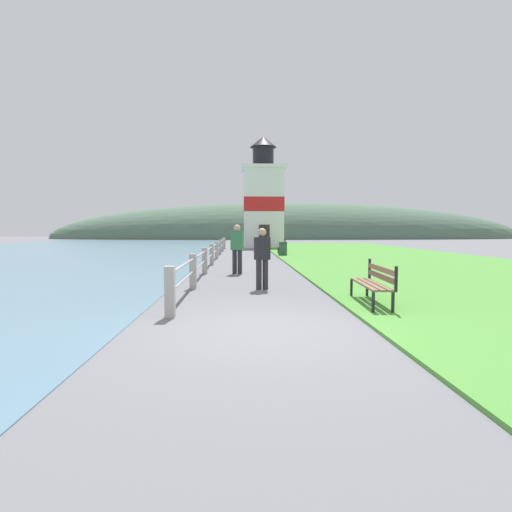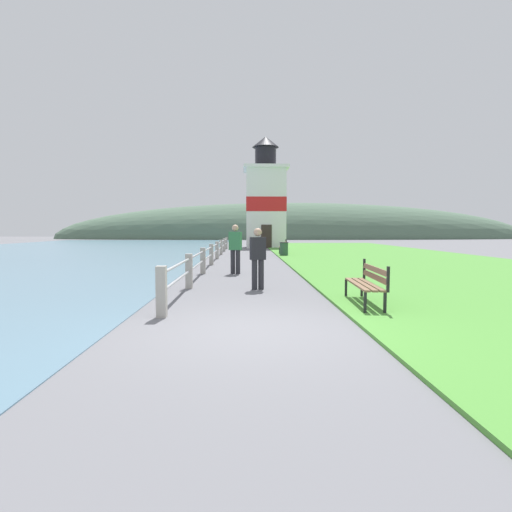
% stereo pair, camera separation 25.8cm
% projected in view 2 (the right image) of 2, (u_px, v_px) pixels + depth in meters
% --- Properties ---
extents(ground_plane, '(160.00, 160.00, 0.00)m').
position_uv_depth(ground_plane, '(253.00, 330.00, 6.46)').
color(ground_plane, slate).
extents(grass_verge, '(12.00, 46.25, 0.06)m').
position_uv_depth(grass_verge, '(388.00, 258.00, 22.04)').
color(grass_verge, '#4C8E38').
rests_on(grass_verge, ground_plane).
extents(seawall_railing, '(0.18, 25.39, 0.96)m').
position_uv_depth(seawall_railing, '(214.00, 251.00, 19.95)').
color(seawall_railing, '#A8A399').
rests_on(seawall_railing, ground_plane).
extents(park_bench_near, '(0.59, 1.98, 0.94)m').
position_uv_depth(park_bench_near, '(368.00, 281.00, 8.44)').
color(park_bench_near, brown).
rests_on(park_bench_near, ground_plane).
extents(park_bench_midway, '(0.60, 1.92, 0.94)m').
position_uv_depth(park_bench_midway, '(284.00, 246.00, 25.97)').
color(park_bench_midway, brown).
rests_on(park_bench_midway, ground_plane).
extents(lighthouse, '(3.88, 3.88, 9.70)m').
position_uv_depth(lighthouse, '(265.00, 201.00, 35.19)').
color(lighthouse, white).
rests_on(lighthouse, ground_plane).
extents(person_strolling, '(0.44, 0.30, 1.66)m').
position_uv_depth(person_strolling, '(258.00, 256.00, 10.76)').
color(person_strolling, '#28282D').
rests_on(person_strolling, ground_plane).
extents(person_by_railing, '(0.48, 0.34, 1.80)m').
position_uv_depth(person_by_railing, '(235.00, 247.00, 14.51)').
color(person_by_railing, '#28282D').
rests_on(person_by_railing, ground_plane).
extents(trash_bin, '(0.54, 0.54, 0.84)m').
position_uv_depth(trash_bin, '(284.00, 249.00, 23.94)').
color(trash_bin, '#2D5138').
rests_on(trash_bin, ground_plane).
extents(distant_hillside, '(80.00, 16.00, 12.00)m').
position_uv_depth(distant_hillside, '(294.00, 239.00, 67.35)').
color(distant_hillside, '#4C6651').
rests_on(distant_hillside, ground_plane).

